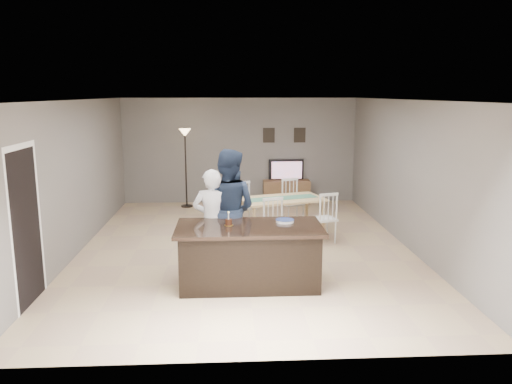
{
  "coord_description": "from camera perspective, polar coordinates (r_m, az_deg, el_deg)",
  "views": [
    {
      "loc": [
        -0.29,
        -8.87,
        2.81
      ],
      "look_at": [
        0.18,
        -0.3,
        1.11
      ],
      "focal_mm": 35.0,
      "sensor_mm": 36.0,
      "label": 1
    }
  ],
  "objects": [
    {
      "name": "picture_frames",
      "position": [
        12.97,
        3.25,
        6.5
      ],
      "size": [
        1.1,
        0.02,
        0.38
      ],
      "color": "black",
      "rests_on": "room_shell"
    },
    {
      "name": "room_shell",
      "position": [
        8.95,
        -1.27,
        3.92
      ],
      "size": [
        8.0,
        8.0,
        8.0
      ],
      "color": "slate",
      "rests_on": "floor"
    },
    {
      "name": "plate_stack",
      "position": [
        7.55,
        3.32,
        -3.31
      ],
      "size": [
        0.28,
        0.28,
        0.04
      ],
      "color": "white",
      "rests_on": "kitchen_island"
    },
    {
      "name": "tv_console",
      "position": [
        12.97,
        3.5,
        0.03
      ],
      "size": [
        1.2,
        0.4,
        0.6
      ],
      "primitive_type": "cube",
      "color": "brown",
      "rests_on": "floor"
    },
    {
      "name": "doorway",
      "position": [
        7.27,
        -24.88,
        -2.19
      ],
      "size": [
        0.0,
        2.1,
        2.65
      ],
      "color": "black",
      "rests_on": "floor"
    },
    {
      "name": "floor",
      "position": [
        9.31,
        -1.23,
        -6.37
      ],
      "size": [
        8.0,
        8.0,
        0.0
      ],
      "primitive_type": "plane",
      "color": "tan",
      "rests_on": "ground"
    },
    {
      "name": "dining_table",
      "position": [
        9.96,
        3.0,
        -1.45
      ],
      "size": [
        2.01,
        2.2,
        0.99
      ],
      "rotation": [
        0.0,
        0.0,
        0.3
      ],
      "color": "tan",
      "rests_on": "floor"
    },
    {
      "name": "television",
      "position": [
        12.95,
        3.49,
        2.54
      ],
      "size": [
        0.91,
        0.12,
        0.53
      ],
      "primitive_type": "imported",
      "rotation": [
        0.0,
        0.0,
        3.14
      ],
      "color": "black",
      "rests_on": "tv_console"
    },
    {
      "name": "man",
      "position": [
        8.07,
        -3.2,
        -1.97
      ],
      "size": [
        1.16,
        1.04,
        1.95
      ],
      "primitive_type": "imported",
      "rotation": [
        0.0,
        0.0,
        2.76
      ],
      "color": "#1B263C",
      "rests_on": "floor"
    },
    {
      "name": "floor_lamp",
      "position": [
        12.47,
        -8.09,
        5.16
      ],
      "size": [
        0.29,
        0.29,
        1.96
      ],
      "color": "black",
      "rests_on": "floor"
    },
    {
      "name": "woman",
      "position": [
        7.91,
        -5.04,
        -3.33
      ],
      "size": [
        0.64,
        0.44,
        1.67
      ],
      "primitive_type": "imported",
      "rotation": [
        0.0,
        0.0,
        3.07
      ],
      "color": "silver",
      "rests_on": "floor"
    },
    {
      "name": "kitchen_island",
      "position": [
        7.46,
        -0.77,
        -7.22
      ],
      "size": [
        2.15,
        1.1,
        0.9
      ],
      "color": "black",
      "rests_on": "floor"
    },
    {
      "name": "birthday_cake",
      "position": [
        7.37,
        -3.15,
        -3.45
      ],
      "size": [
        0.13,
        0.13,
        0.21
      ],
      "color": "gold",
      "rests_on": "kitchen_island"
    },
    {
      "name": "tv_screen_glow",
      "position": [
        12.87,
        3.54,
        2.51
      ],
      "size": [
        0.78,
        0.0,
        0.78
      ],
      "primitive_type": "plane",
      "rotation": [
        1.57,
        0.0,
        3.14
      ],
      "color": "orange",
      "rests_on": "tv_console"
    }
  ]
}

